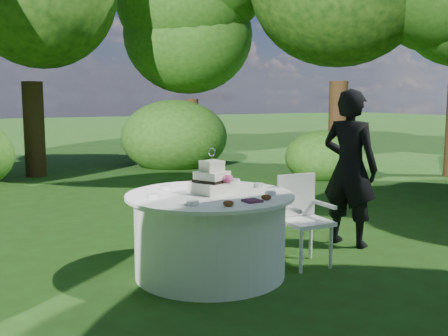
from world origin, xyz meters
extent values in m
plane|color=#203C10|center=(0.00, 0.00, 0.00)|extent=(80.00, 80.00, 0.00)
cube|color=#4B2039|center=(0.14, -0.52, 0.78)|extent=(0.14, 0.14, 0.02)
ellipsoid|color=white|center=(-0.23, -0.34, 0.78)|extent=(0.48, 0.07, 0.01)
imported|color=black|center=(1.83, 0.13, 0.87)|extent=(0.63, 0.75, 1.75)
cylinder|color=silver|center=(0.00, 0.00, 0.37)|extent=(1.40, 1.40, 0.74)
cylinder|color=white|center=(0.00, 0.00, 0.76)|extent=(1.56, 1.56, 0.03)
cube|color=white|center=(0.03, 0.02, 0.82)|extent=(0.40, 0.40, 0.11)
cube|color=white|center=(0.03, 0.02, 0.92)|extent=(0.34, 0.34, 0.11)
cube|color=silver|center=(0.03, 0.02, 1.02)|extent=(0.20, 0.20, 0.11)
cube|color=black|center=(0.03, 0.02, 0.89)|extent=(0.35, 0.35, 0.04)
sphere|color=#BD3769|center=(0.13, -0.10, 0.91)|extent=(0.09, 0.09, 0.09)
cylinder|color=silver|center=(0.03, 0.02, 1.09)|extent=(0.01, 0.01, 0.05)
torus|color=white|center=(0.03, 0.02, 1.16)|extent=(0.08, 0.02, 0.08)
cube|color=white|center=(0.94, -0.24, 0.44)|extent=(0.45, 0.45, 0.04)
cube|color=silver|center=(0.96, -0.05, 0.68)|extent=(0.43, 0.07, 0.42)
cylinder|color=white|center=(0.76, -0.40, 0.21)|extent=(0.04, 0.04, 0.42)
cylinder|color=white|center=(1.10, -0.42, 0.21)|extent=(0.04, 0.04, 0.42)
cylinder|color=white|center=(0.78, -0.06, 0.21)|extent=(0.04, 0.04, 0.42)
cylinder|color=white|center=(1.13, -0.08, 0.21)|extent=(0.04, 0.04, 0.42)
cube|color=white|center=(0.74, -0.23, 0.60)|extent=(0.06, 0.39, 0.04)
cube|color=silver|center=(1.15, -0.25, 0.60)|extent=(0.06, 0.39, 0.04)
cylinder|color=silver|center=(-0.53, 0.06, 0.79)|extent=(0.10, 0.10, 0.04)
cylinder|color=silver|center=(0.59, 0.07, 0.79)|extent=(0.10, 0.10, 0.04)
cylinder|color=silver|center=(-0.27, 0.41, 0.79)|extent=(0.10, 0.10, 0.04)
cylinder|color=silver|center=(-0.37, -0.40, 0.79)|extent=(0.10, 0.10, 0.04)
cylinder|color=silver|center=(0.52, 0.43, 0.79)|extent=(0.10, 0.10, 0.04)
cylinder|color=silver|center=(0.43, -0.36, 0.79)|extent=(0.10, 0.10, 0.04)
ellipsoid|color=#562D16|center=(-0.13, -0.58, 0.79)|extent=(0.09, 0.09, 0.05)
ellipsoid|color=#562D16|center=(0.37, 0.42, 0.79)|extent=(0.09, 0.09, 0.05)
ellipsoid|color=#562D16|center=(0.29, -0.50, 0.79)|extent=(0.09, 0.09, 0.05)
camera|label=1|loc=(-2.21, -4.22, 1.65)|focal=42.00mm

